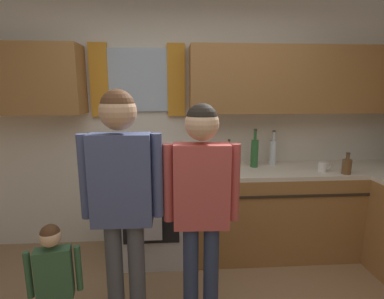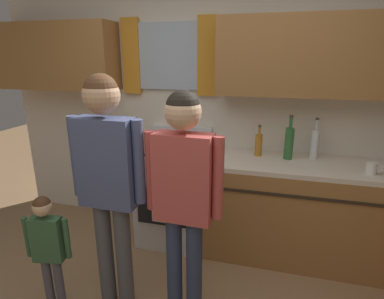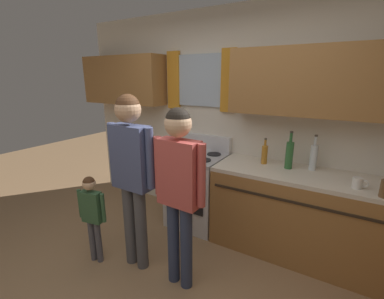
% 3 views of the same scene
% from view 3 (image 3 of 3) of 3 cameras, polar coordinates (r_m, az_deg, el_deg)
% --- Properties ---
extents(back_wall_unit, '(4.60, 0.42, 2.60)m').
position_cam_3_polar(back_wall_unit, '(3.14, 10.41, 9.17)').
color(back_wall_unit, silver).
rests_on(back_wall_unit, ground).
extents(kitchen_counter_run, '(2.32, 2.22, 0.90)m').
position_cam_3_polar(kitchen_counter_run, '(2.61, 35.17, -19.32)').
color(kitchen_counter_run, '#9E6B38').
rests_on(kitchen_counter_run, ground).
extents(stove_oven, '(0.63, 0.67, 1.10)m').
position_cam_3_polar(stove_oven, '(3.33, 1.19, -8.42)').
color(stove_oven, silver).
rests_on(stove_oven, ground).
extents(bottle_oil_amber, '(0.06, 0.06, 0.29)m').
position_cam_3_polar(bottle_oil_amber, '(2.96, 15.51, -0.95)').
color(bottle_oil_amber, '#B27223').
rests_on(bottle_oil_amber, kitchen_counter_run).
extents(bottle_tall_clear, '(0.07, 0.07, 0.37)m').
position_cam_3_polar(bottle_tall_clear, '(2.92, 24.94, -1.44)').
color(bottle_tall_clear, silver).
rests_on(bottle_tall_clear, kitchen_counter_run).
extents(bottle_wine_green, '(0.08, 0.08, 0.39)m').
position_cam_3_polar(bottle_wine_green, '(2.87, 20.43, -1.00)').
color(bottle_wine_green, '#2D6633').
rests_on(bottle_wine_green, kitchen_counter_run).
extents(mug_ceramic_white, '(0.13, 0.08, 0.09)m').
position_cam_3_polar(mug_ceramic_white, '(2.66, 32.41, -6.18)').
color(mug_ceramic_white, white).
rests_on(mug_ceramic_white, kitchen_counter_run).
extents(adult_holding_child, '(0.52, 0.23, 1.68)m').
position_cam_3_polar(adult_holding_child, '(2.43, -13.07, -3.09)').
color(adult_holding_child, '#4C4C51').
rests_on(adult_holding_child, ground).
extents(adult_in_plaid, '(0.50, 0.22, 1.60)m').
position_cam_3_polar(adult_in_plaid, '(2.16, -2.87, -6.65)').
color(adult_in_plaid, '#2D3856').
rests_on(adult_in_plaid, ground).
extents(small_child, '(0.31, 0.12, 0.92)m').
position_cam_3_polar(small_child, '(2.79, -20.95, -12.14)').
color(small_child, '#4C4C56').
rests_on(small_child, ground).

